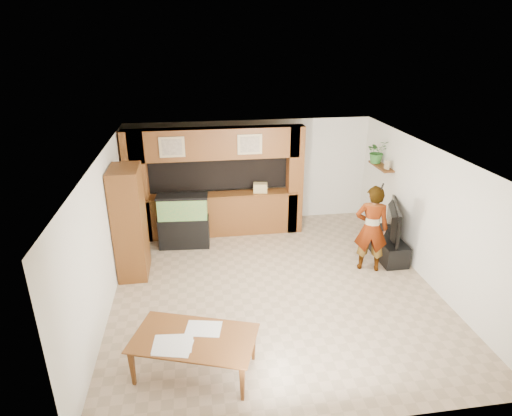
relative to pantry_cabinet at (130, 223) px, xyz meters
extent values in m
plane|color=tan|center=(2.70, -0.91, -1.11)|extent=(6.50, 6.50, 0.00)
plane|color=white|center=(2.70, -0.91, 1.49)|extent=(6.50, 6.50, 0.00)
plane|color=silver|center=(2.70, 2.34, 0.19)|extent=(6.00, 0.00, 6.00)
plane|color=silver|center=(-0.30, -0.91, 0.19)|extent=(0.00, 6.50, 6.50)
plane|color=silver|center=(5.70, -0.91, 0.19)|extent=(0.00, 6.50, 6.50)
cube|color=brown|center=(1.80, 1.54, -0.61)|extent=(3.80, 0.35, 1.00)
cube|color=brown|center=(1.80, 1.54, -0.09)|extent=(3.80, 0.43, 0.04)
cube|color=brown|center=(1.80, 1.54, 1.14)|extent=(3.80, 0.35, 0.70)
cube|color=brown|center=(0.00, 1.54, 0.19)|extent=(0.50, 0.35, 2.60)
cube|color=brown|center=(3.65, 1.54, 0.19)|extent=(0.35, 0.35, 2.60)
cube|color=black|center=(1.80, 2.09, 0.34)|extent=(4.20, 0.45, 0.85)
cube|color=tan|center=(0.85, 1.34, 1.14)|extent=(0.55, 0.03, 0.45)
cube|color=tan|center=(0.85, 1.32, 1.14)|extent=(0.43, 0.01, 0.35)
cube|color=tan|center=(2.55, 1.34, 1.14)|extent=(0.55, 0.03, 0.45)
cube|color=tan|center=(2.55, 1.32, 1.14)|extent=(0.43, 0.01, 0.35)
cylinder|color=black|center=(-0.27, 0.09, 0.79)|extent=(0.04, 0.25, 0.25)
cylinder|color=white|center=(-0.24, 0.09, 0.79)|extent=(0.01, 0.21, 0.21)
cube|color=brown|center=(5.55, 1.04, 0.59)|extent=(0.25, 0.90, 0.04)
cube|color=brown|center=(0.00, 0.00, 0.00)|extent=(0.56, 0.91, 2.22)
cylinder|color=#B2B2B7|center=(0.08, -0.11, -0.83)|extent=(0.31, 0.31, 0.57)
cube|color=black|center=(1.00, 1.04, -0.76)|extent=(1.12, 0.42, 0.70)
cube|color=#2F732E|center=(1.00, 1.04, -0.17)|extent=(1.07, 0.39, 0.49)
cube|color=black|center=(1.00, 1.04, 0.10)|extent=(1.12, 0.42, 0.06)
cube|color=black|center=(5.35, -0.05, -0.88)|extent=(0.50, 1.36, 0.45)
imported|color=black|center=(5.35, -0.05, -0.29)|extent=(0.58, 1.27, 0.74)
cube|color=tan|center=(5.55, 0.75, 0.71)|extent=(0.06, 0.15, 0.19)
imported|color=#2F6B2B|center=(5.52, 1.26, 0.88)|extent=(0.55, 0.50, 0.54)
imported|color=#997654|center=(4.75, -0.55, -0.20)|extent=(0.77, 0.62, 1.82)
cylinder|color=black|center=(4.80, -0.71, 0.74)|extent=(0.03, 0.09, 0.15)
imported|color=brown|center=(1.16, -3.01, -0.81)|extent=(1.92, 1.45, 0.60)
cube|color=silver|center=(0.89, -3.15, -0.51)|extent=(0.57, 0.47, 0.01)
cube|color=silver|center=(0.88, -3.07, -0.51)|extent=(0.57, 0.44, 0.01)
cube|color=silver|center=(1.31, -2.81, -0.51)|extent=(0.56, 0.46, 0.01)
cube|color=tan|center=(2.82, 1.54, 0.04)|extent=(0.35, 0.26, 0.22)
camera|label=1|loc=(1.32, -7.88, 3.41)|focal=30.00mm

